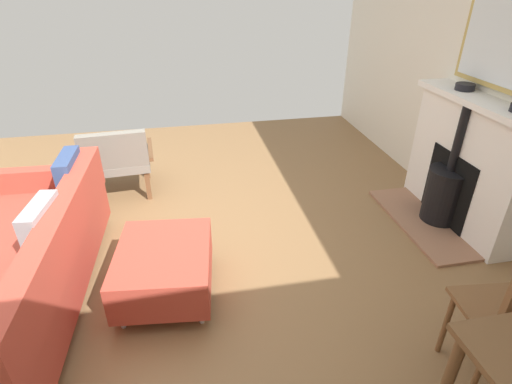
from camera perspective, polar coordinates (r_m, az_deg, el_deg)
ground_plane at (r=3.37m, az=-15.57°, el=-8.39°), size 5.81×5.87×0.01m
wall_left at (r=3.75m, az=32.61°, el=14.49°), size 0.12×5.87×2.63m
fireplace at (r=3.81m, az=27.41°, el=2.78°), size 0.65×1.34×1.12m
mantel_bowl_near at (r=3.83m, az=27.78°, el=13.25°), size 0.15×0.15×0.05m
sofa at (r=2.98m, az=-30.65°, el=-9.48°), size 0.93×2.05×0.79m
ottoman at (r=2.81m, az=-12.96°, el=-10.40°), size 0.70×0.80×0.37m
armchair_accent at (r=4.07m, az=-19.32°, el=4.62°), size 0.72×0.62×0.73m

